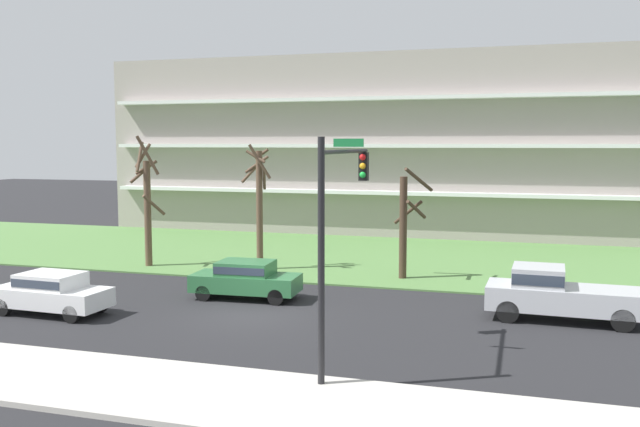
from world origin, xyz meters
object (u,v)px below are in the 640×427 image
Objects in this scene: tree_far_left at (147,202)px; sedan_green_center_left at (246,278)px; tree_left at (259,201)px; sedan_white_near_left at (51,291)px; pickup_silver_center_right at (557,293)px; traffic_signal_mast at (338,213)px; tree_center at (405,223)px.

tree_far_left is 1.51× the size of sedan_green_center_left.
sedan_white_near_left is at bearing -111.49° from tree_left.
pickup_silver_center_right is at bearing -23.40° from tree_left.
sedan_green_center_left is 0.69× the size of traffic_signal_mast.
tree_center is at bearing -39.45° from pickup_silver_center_right.
tree_far_left is 5.94m from tree_left.
sedan_white_near_left is 7.46m from sedan_green_center_left.
pickup_silver_center_right is at bearing -14.92° from tree_far_left.
sedan_green_center_left is 0.82× the size of pickup_silver_center_right.
tree_far_left is 1.07× the size of tree_left.
tree_left is at bearing 70.82° from sedan_white_near_left.
tree_far_left is 1.27× the size of tree_center.
traffic_signal_mast reaches higher than sedan_green_center_left.
tree_center is at bearing 44.05° from sedan_white_near_left.
tree_left is at bearing -21.28° from pickup_silver_center_right.
pickup_silver_center_right is at bearing 177.04° from sedan_green_center_left.
tree_left is 15.58m from traffic_signal_mast.
tree_left reaches higher than sedan_white_near_left.
traffic_signal_mast is at bearing -88.35° from tree_center.
tree_far_left reaches higher than pickup_silver_center_right.
tree_far_left is 18.70m from traffic_signal_mast.
pickup_silver_center_right is (19.81, -5.28, -2.35)m from tree_far_left.
pickup_silver_center_right is (12.12, 0.01, 0.14)m from sedan_green_center_left.
traffic_signal_mast is (7.78, -13.47, 0.95)m from tree_left.
sedan_white_near_left is at bearing 16.14° from pickup_silver_center_right.
tree_center is 1.19× the size of sedan_green_center_left.
tree_center is 15.58m from sedan_white_near_left.
tree_far_left is 13.31m from tree_center.
pickup_silver_center_right is 0.84× the size of traffic_signal_mast.
traffic_signal_mast is (0.38, -13.23, 1.77)m from tree_center.
sedan_white_near_left is (-4.15, -10.54, -2.63)m from tree_left.
tree_center is 0.81× the size of traffic_signal_mast.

